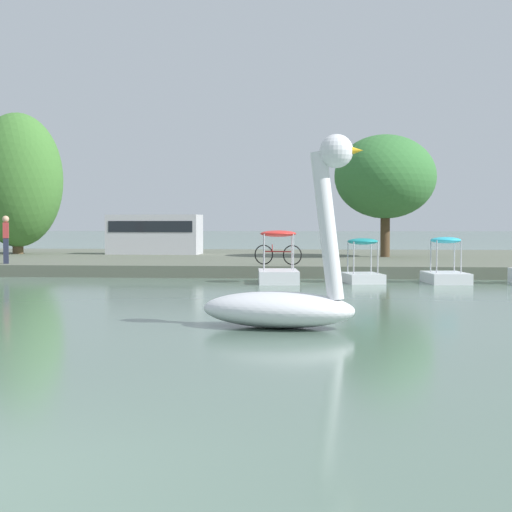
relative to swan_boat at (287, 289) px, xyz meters
name	(u,v)px	position (x,y,z in m)	size (l,w,h in m)	color
shore_bank_far	(265,260)	(-2.20, 22.62, -0.47)	(125.63, 19.00, 0.41)	#5B6051
swan_boat	(287,289)	(0.00, 0.00, 0.00)	(2.97, 1.81, 3.37)	white
pedal_boat_red	(278,268)	(-0.85, 11.08, -0.23)	(1.42, 2.29, 1.64)	white
pedal_boat_teal	(363,268)	(1.78, 11.43, -0.22)	(1.38, 1.93, 1.39)	white
pedal_boat_cyan	(446,270)	(4.35, 11.48, -0.29)	(1.40, 2.08, 1.44)	white
tree_sapling_by_fence	(385,177)	(3.16, 21.62, 3.22)	(5.86, 6.25, 5.31)	#4C3823
tree_willow_overhanging	(17,180)	(-14.25, 23.89, 3.28)	(5.71, 5.51, 6.78)	brown
person_on_path	(6,238)	(-10.86, 14.12, 0.68)	(0.26, 0.27, 1.73)	#23283D
bicycle_parked	(278,255)	(-1.05, 14.16, 0.09)	(1.70, 0.55, 0.71)	black
parked_van	(155,233)	(-7.57, 24.02, 0.75)	(4.42, 1.91, 1.88)	silver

